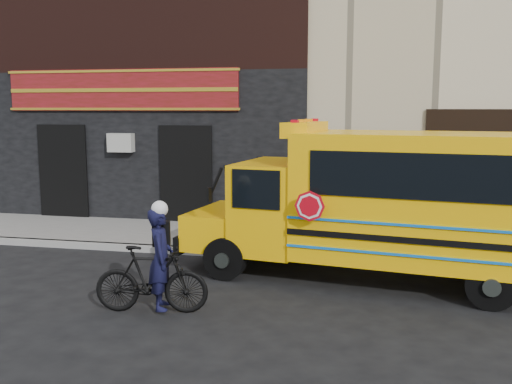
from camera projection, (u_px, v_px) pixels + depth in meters
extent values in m
plane|color=black|center=(265.00, 300.00, 9.54)|extent=(120.00, 120.00, 0.00)
cube|color=gray|center=(289.00, 256.00, 12.05)|extent=(40.00, 0.20, 0.15)
cube|color=#63625D|center=(298.00, 240.00, 13.50)|extent=(40.00, 3.00, 0.15)
cube|color=beige|center=(326.00, 17.00, 18.80)|extent=(20.00, 10.00, 12.00)
cube|color=black|center=(125.00, 146.00, 15.62)|extent=(10.00, 0.30, 4.00)
cube|color=black|center=(121.00, 14.00, 15.11)|extent=(10.00, 0.28, 3.00)
cube|color=#57170C|center=(121.00, 90.00, 15.24)|extent=(6.50, 0.12, 1.10)
cube|color=black|center=(64.00, 172.00, 15.95)|extent=(1.30, 0.10, 2.50)
cube|color=black|center=(187.00, 175.00, 15.22)|extent=(1.30, 0.10, 2.50)
cylinder|color=black|center=(225.00, 258.00, 10.62)|extent=(0.83, 0.39, 0.80)
cylinder|color=black|center=(260.00, 237.00, 12.38)|extent=(0.83, 0.39, 0.80)
cylinder|color=black|center=(491.00, 285.00, 9.04)|extent=(0.83, 0.39, 0.80)
cylinder|color=black|center=(488.00, 256.00, 10.80)|extent=(0.83, 0.39, 0.80)
cube|color=#FFB505|center=(223.00, 226.00, 11.60)|extent=(1.28, 2.12, 0.70)
cube|color=black|center=(199.00, 236.00, 11.82)|extent=(0.42, 2.05, 0.35)
cube|color=#FFB505|center=(275.00, 205.00, 11.15)|extent=(1.49, 2.25, 1.70)
cube|color=black|center=(248.00, 183.00, 11.28)|extent=(0.32, 1.79, 0.90)
cube|color=#FFB505|center=(427.00, 197.00, 10.12)|extent=(4.77, 2.83, 2.25)
cube|color=black|center=(430.00, 177.00, 8.99)|extent=(3.86, 0.61, 0.75)
cube|color=#FFB505|center=(305.00, 129.00, 10.72)|extent=(0.73, 1.66, 0.28)
cylinder|color=#BB0715|center=(310.00, 206.00, 9.54)|extent=(0.52, 0.11, 0.52)
imported|color=black|center=(151.00, 279.00, 8.87)|extent=(1.83, 0.75, 1.07)
imported|color=black|center=(161.00, 262.00, 8.89)|extent=(0.54, 0.67, 1.61)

